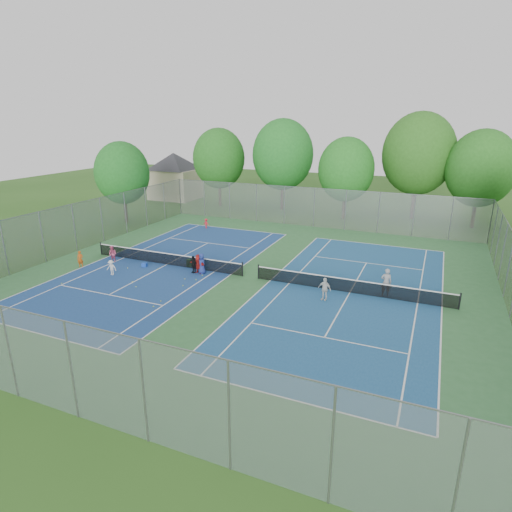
{
  "coord_description": "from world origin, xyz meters",
  "views": [
    {
      "loc": [
        11.46,
        -25.72,
        10.76
      ],
      "look_at": [
        0.0,
        1.0,
        1.3
      ],
      "focal_mm": 30.0,
      "sensor_mm": 36.0,
      "label": 1
    }
  ],
  "objects": [
    {
      "name": "net_left",
      "position": [
        -7.0,
        0.0,
        0.46
      ],
      "size": [
        12.87,
        0.1,
        0.91
      ],
      "primitive_type": "cube",
      "color": "black",
      "rests_on": "ground"
    },
    {
      "name": "student_c",
      "position": [
        -9.3,
        -3.45,
        0.56
      ],
      "size": [
        0.79,
        0.53,
        1.12
      ],
      "primitive_type": "imported",
      "rotation": [
        0.0,
        0.0,
        0.17
      ],
      "color": "silver",
      "rests_on": "ground"
    },
    {
      "name": "student_d",
      "position": [
        -4.18,
        -0.74,
        0.65
      ],
      "size": [
        0.81,
        0.49,
        1.29
      ],
      "primitive_type": "imported",
      "rotation": [
        0.0,
        0.0,
        -0.24
      ],
      "color": "black",
      "rests_on": "ground"
    },
    {
      "name": "student_a",
      "position": [
        -12.64,
        -2.99,
        0.63
      ],
      "size": [
        0.54,
        0.47,
        1.25
      ],
      "primitive_type": "imported",
      "rotation": [
        0.0,
        0.0,
        0.44
      ],
      "color": "#C44E12",
      "rests_on": "ground"
    },
    {
      "name": "house",
      "position": [
        -22.0,
        24.0,
        4.21
      ],
      "size": [
        11.03,
        11.03,
        7.3
      ],
      "color": "#B7A88C",
      "rests_on": "ground"
    },
    {
      "name": "tennis_ball_2",
      "position": [
        -4.04,
        -2.16,
        0.03
      ],
      "size": [
        0.07,
        0.07,
        0.07
      ],
      "primitive_type": "sphere",
      "color": "gold",
      "rests_on": "ground"
    },
    {
      "name": "tennis_ball_3",
      "position": [
        -3.28,
        -1.06,
        0.03
      ],
      "size": [
        0.07,
        0.07,
        0.07
      ],
      "primitive_type": "sphere",
      "color": "#B4C72E",
      "rests_on": "ground"
    },
    {
      "name": "child_far_baseline",
      "position": [
        -9.79,
        11.04,
        0.51
      ],
      "size": [
        0.69,
        0.44,
        1.01
      ],
      "primitive_type": "imported",
      "rotation": [
        0.0,
        0.0,
        3.04
      ],
      "color": "red",
      "rests_on": "ground"
    },
    {
      "name": "fence_south",
      "position": [
        0.0,
        -16.0,
        2.0
      ],
      "size": [
        32.0,
        0.1,
        4.0
      ],
      "primitive_type": "cube",
      "color": "gray",
      "rests_on": "ground"
    },
    {
      "name": "tennis_ball_6",
      "position": [
        -3.36,
        -5.97,
        0.03
      ],
      "size": [
        0.07,
        0.07,
        0.07
      ],
      "primitive_type": "sphere",
      "color": "gold",
      "rests_on": "ground"
    },
    {
      "name": "tennis_ball_5",
      "position": [
        -6.97,
        -1.18,
        0.03
      ],
      "size": [
        0.07,
        0.07,
        0.07
      ],
      "primitive_type": "sphere",
      "color": "#D7EB36",
      "rests_on": "ground"
    },
    {
      "name": "ground",
      "position": [
        0.0,
        0.0,
        0.0
      ],
      "size": [
        120.0,
        120.0,
        0.0
      ],
      "primitive_type": "plane",
      "color": "#2A561A",
      "rests_on": "ground"
    },
    {
      "name": "tree_nw",
      "position": [
        -14.0,
        22.0,
        5.89
      ],
      "size": [
        6.4,
        6.4,
        9.58
      ],
      "color": "#443326",
      "rests_on": "ground"
    },
    {
      "name": "instructor",
      "position": [
        9.13,
        0.44,
        0.91
      ],
      "size": [
        0.71,
        0.51,
        1.82
      ],
      "primitive_type": "imported",
      "rotation": [
        0.0,
        0.0,
        3.26
      ],
      "color": "gray",
      "rests_on": "ground"
    },
    {
      "name": "court_right",
      "position": [
        7.0,
        0.0,
        0.02
      ],
      "size": [
        10.97,
        23.77,
        0.01
      ],
      "primitive_type": "cube",
      "color": "navy",
      "rests_on": "court_pad"
    },
    {
      "name": "student_e",
      "position": [
        -3.57,
        -0.6,
        0.75
      ],
      "size": [
        0.86,
        0.74,
        1.5
      ],
      "primitive_type": "imported",
      "rotation": [
        0.0,
        0.0,
        -0.43
      ],
      "color": "navy",
      "rests_on": "ground"
    },
    {
      "name": "tree_nl",
      "position": [
        -6.0,
        23.0,
        6.54
      ],
      "size": [
        7.2,
        7.2,
        10.69
      ],
      "color": "#443326",
      "rests_on": "ground"
    },
    {
      "name": "tennis_ball_1",
      "position": [
        -11.27,
        -6.17,
        0.03
      ],
      "size": [
        0.07,
        0.07,
        0.07
      ],
      "primitive_type": "sphere",
      "color": "#AACF30",
      "rests_on": "ground"
    },
    {
      "name": "tennis_ball_4",
      "position": [
        -3.23,
        -2.0,
        0.03
      ],
      "size": [
        0.07,
        0.07,
        0.07
      ],
      "primitive_type": "sphere",
      "color": "#A8C92E",
      "rests_on": "ground"
    },
    {
      "name": "ball_crate",
      "position": [
        -8.28,
        -1.06,
        0.15
      ],
      "size": [
        0.43,
        0.43,
        0.3
      ],
      "primitive_type": "cube",
      "rotation": [
        0.0,
        0.0,
        0.25
      ],
      "color": "#1846B9",
      "rests_on": "ground"
    },
    {
      "name": "tennis_ball_8",
      "position": [
        -3.29,
        -6.79,
        0.03
      ],
      "size": [
        0.07,
        0.07,
        0.07
      ],
      "primitive_type": "sphere",
      "color": "#E1ED37",
      "rests_on": "ground"
    },
    {
      "name": "ball_hopper",
      "position": [
        -5.18,
        0.25,
        0.3
      ],
      "size": [
        0.35,
        0.35,
        0.61
      ],
      "primitive_type": "cube",
      "rotation": [
        0.0,
        0.0,
        0.15
      ],
      "color": "green",
      "rests_on": "ground"
    },
    {
      "name": "tennis_ball_7",
      "position": [
        -3.47,
        -3.29,
        0.03
      ],
      "size": [
        0.07,
        0.07,
        0.07
      ],
      "primitive_type": "sphere",
      "color": "#BEDE33",
      "rests_on": "ground"
    },
    {
      "name": "tree_nc",
      "position": [
        2.0,
        21.0,
        5.39
      ],
      "size": [
        6.0,
        6.0,
        8.85
      ],
      "color": "#443326",
      "rests_on": "ground"
    },
    {
      "name": "tennis_ball_10",
      "position": [
        -7.03,
        -4.06,
        0.03
      ],
      "size": [
        0.07,
        0.07,
        0.07
      ],
      "primitive_type": "sphere",
      "color": "yellow",
      "rests_on": "ground"
    },
    {
      "name": "teen_court_b",
      "position": [
        5.75,
        -1.74,
        0.73
      ],
      "size": [
        0.91,
        0.53,
        1.46
      ],
      "primitive_type": "imported",
      "rotation": [
        0.0,
        0.0,
        -0.21
      ],
      "color": "silver",
      "rests_on": "ground"
    },
    {
      "name": "fence_west",
      "position": [
        -16.0,
        0.0,
        2.0
      ],
      "size": [
        0.1,
        32.0,
        4.0
      ],
      "primitive_type": "cube",
      "rotation": [
        0.0,
        0.0,
        1.57
      ],
      "color": "gray",
      "rests_on": "ground"
    },
    {
      "name": "student_f",
      "position": [
        -3.8,
        -0.69,
        0.72
      ],
      "size": [
        1.39,
        0.7,
        1.43
      ],
      "primitive_type": "imported",
      "rotation": [
        0.0,
        0.0,
        -0.22
      ],
      "color": "#A61B17",
      "rests_on": "ground"
    },
    {
      "name": "tree_ne",
      "position": [
        15.0,
        22.0,
        5.97
      ],
      "size": [
        6.6,
        6.6,
        9.77
      ],
      "color": "#443326",
      "rests_on": "ground"
    },
    {
      "name": "student_b",
      "position": [
        -11.22,
        -1.1,
        0.65
      ],
      "size": [
        0.67,
        0.55,
        1.29
      ],
      "primitive_type": "imported",
      "rotation": [
        0.0,
        0.0,
        0.1
      ],
      "color": "#CD4F76",
      "rests_on": "ground"
    },
    {
      "name": "tree_side_w",
      "position": [
        -19.0,
        10.0,
        5.24
      ],
      "size": [
        5.6,
        5.6,
        8.47
      ],
      "color": "#443326",
      "rests_on": "ground"
    },
    {
      "name": "court_left",
      "position": [
        -7.0,
        0.0,
        0.02
      ],
      "size": [
        10.97,
        23.77,
        0.01
      ],
      "primitive_type": "cube",
      "color": "navy",
      "rests_on": "court_pad"
    },
    {
      "name": "court_pad",
      "position": [
        0.0,
        0.0,
        0.01
      ],
      "size": [
        32.0,
        32.0,
        0.01
      ],
      "primitive_type": "cube",
      "color": "#316837",
      "rests_on": "ground"
    },
    {
      "name": "tennis_ball_0",
      "position": [
        -9.17,
        -1.92,
        0.03
      ],
      "size": [
        0.07,
        0.07,
        0.07
      ],
      "primitive_type": "sphere",
      "color": "yellow",
      "rests_on": "ground"
    },
    {
      "name": "tree_nr",
      "position": [
        9.0,
        24.0,
        7.04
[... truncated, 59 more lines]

